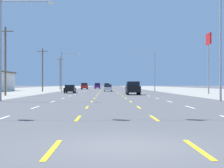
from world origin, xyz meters
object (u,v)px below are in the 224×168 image
suv_inner_right_nearest (133,88)px  sedan_far_left_near (70,89)px  suv_inner_left_farther (97,86)px  pole_sign_right_row_1 (209,47)px  streetlight_right_row_0 (215,36)px  sedan_center_turn_midfar (107,87)px  hatchback_center_turn_mid (108,88)px  suv_far_left_far (85,86)px  suv_center_turn_farthest (107,86)px  streetlight_left_row_1 (64,68)px  streetlight_right_row_1 (152,68)px  streetlight_left_row_0 (7,41)px

suv_inner_right_nearest → sedan_far_left_near: size_ratio=1.09×
suv_inner_left_farther → pole_sign_right_row_1: (19.77, -64.25, 6.60)m
suv_inner_right_nearest → pole_sign_right_row_1: (12.75, 4.45, 6.60)m
streetlight_right_row_0 → pole_sign_right_row_1: bearing=74.5°
sedan_center_turn_midfar → streetlight_right_row_0: streetlight_right_row_0 is taller
hatchback_center_turn_mid → suv_far_left_far: 33.01m
sedan_far_left_near → pole_sign_right_row_1: pole_sign_right_row_1 is taller
suv_center_turn_farthest → streetlight_right_row_0: 105.03m
suv_far_left_far → sedan_far_left_near: bearing=-89.6°
hatchback_center_turn_mid → pole_sign_right_row_1: bearing=-48.3°
hatchback_center_turn_mid → streetlight_right_row_0: 43.93m
sedan_far_left_near → suv_center_turn_farthest: (6.66, 75.32, 0.27)m
streetlight_left_row_1 → suv_inner_left_farther: bearing=82.2°
suv_inner_right_nearest → suv_far_left_far: bearing=101.0°
suv_center_turn_farthest → hatchback_center_turn_mid: bearing=-89.9°
hatchback_center_turn_mid → streetlight_left_row_1: bearing=177.2°
hatchback_center_turn_mid → pole_sign_right_row_1: pole_sign_right_row_1 is taller
sedan_center_turn_midfar → streetlight_left_row_1: streetlight_left_row_1 is taller
hatchback_center_turn_mid → streetlight_right_row_1: streetlight_right_row_1 is taller
hatchback_center_turn_mid → streetlight_right_row_0: bearing=-77.2°
streetlight_right_row_1 → suv_far_left_far: bearing=117.7°
suv_center_turn_farthest → suv_far_left_far: bearing=-103.2°
suv_inner_left_farther → streetlight_left_row_1: streetlight_left_row_1 is taller
sedan_far_left_near → suv_inner_left_farther: size_ratio=0.92×
sedan_center_turn_midfar → suv_far_left_far: (-6.99, 13.18, 0.27)m
streetlight_right_row_0 → suv_center_turn_farthest: bearing=95.3°
suv_inner_left_farther → streetlight_left_row_0: streetlight_left_row_0 is taller
suv_inner_right_nearest → sedan_center_turn_midfar: suv_inner_right_nearest is taller
suv_center_turn_farthest → streetlight_left_row_1: 62.32m
sedan_center_turn_midfar → suv_center_turn_farthest: suv_center_turn_farthest is taller
suv_far_left_far → streetlight_left_row_0: (-2.42, -74.77, 4.55)m
suv_center_turn_farthest → sedan_center_turn_midfar: bearing=-90.0°
suv_inner_left_farther → streetlight_right_row_1: 47.41m
hatchback_center_turn_mid → suv_far_left_far: suv_far_left_far is taller
hatchback_center_turn_mid → suv_far_left_far: (-7.06, 32.25, 0.24)m
suv_far_left_far → sedan_center_turn_midfar: bearing=-62.0°
suv_inner_right_nearest → sedan_far_left_near: suv_inner_right_nearest is taller
streetlight_left_row_1 → suv_center_turn_farthest: bearing=81.2°
sedan_center_turn_midfar → streetlight_left_row_0: bearing=-98.7°
hatchback_center_turn_mid → streetlight_left_row_0: (-9.49, -42.52, 4.79)m
streetlight_left_row_0 → streetlight_left_row_1: streetlight_left_row_0 is taller
suv_inner_left_farther → suv_center_turn_farthest: (3.31, 16.07, 0.00)m
streetlight_left_row_1 → pole_sign_right_row_1: bearing=-36.0°
streetlight_left_row_0 → streetlight_right_row_1: 47.06m
sedan_center_turn_midfar → suv_inner_left_farther: suv_inner_left_farther is taller
suv_inner_right_nearest → streetlight_right_row_0: streetlight_right_row_0 is taller
suv_inner_right_nearest → suv_inner_left_farther: bearing=95.8°
sedan_far_left_near → suv_far_left_far: bearing=90.4°
pole_sign_right_row_1 → hatchback_center_turn_mid: bearing=131.7°
sedan_far_left_near → suv_center_turn_farthest: 75.61m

